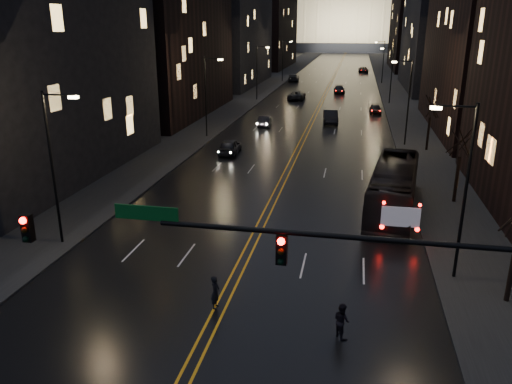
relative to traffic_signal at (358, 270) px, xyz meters
The scene contains 34 objects.
ground 7.81m from the traffic_signal, behind, with size 900.00×900.00×0.00m, color black.
road 130.24m from the traffic_signal, 92.60° to the left, with size 20.00×320.00×0.02m, color black.
sidewalk_left 131.62m from the traffic_signal, 98.71° to the left, with size 8.00×320.00×0.16m, color black.
sidewalk_right 130.35m from the traffic_signal, 86.44° to the left, with size 8.00×320.00×0.16m, color black.
center_line 130.24m from the traffic_signal, 92.60° to the left, with size 0.62×320.00×0.01m, color orange.
building_left_near 35.26m from the traffic_signal, 140.72° to the left, with size 12.00×28.00×22.00m, color black.
building_left_mid 60.99m from the traffic_signal, 116.48° to the left, with size 12.00×30.00×28.00m, color black.
building_left_far 95.98m from the traffic_signal, 106.30° to the left, with size 12.00×34.00×20.00m, color black.
building_left_dist 142.73m from the traffic_signal, 100.88° to the left, with size 12.00×40.00×24.00m, color black.
building_right_mid 93.57m from the traffic_signal, 80.68° to the left, with size 12.00×34.00×26.00m, color black.
building_right_dist 140.94m from the traffic_signal, 83.85° to the left, with size 12.00×40.00×22.00m, color black.
capitol 250.36m from the traffic_signal, 91.35° to the left, with size 90.00×50.00×58.50m.
traffic_signal is the anchor object (origin of this frame).
streetlamp_right_near 11.14m from the traffic_signal, 63.88° to the left, with size 2.13×0.25×9.00m.
streetlamp_left_near 19.48m from the traffic_signal, 149.10° to the left, with size 2.13×0.25×9.00m.
streetlamp_right_mid 40.30m from the traffic_signal, 83.01° to the left, with size 2.13×0.25×9.00m.
streetlamp_left_mid 43.36m from the traffic_signal, 112.68° to the left, with size 2.13×0.25×9.00m.
streetlamp_right_far 70.18m from the traffic_signal, 85.99° to the left, with size 2.13×0.25×9.00m.
streetlamp_left_far 71.97m from the traffic_signal, 103.43° to the left, with size 2.13×0.25×9.00m.
streetlamp_right_dist 100.12m from the traffic_signal, 87.19° to the left, with size 2.13×0.25×9.00m.
streetlamp_left_dist 101.39m from the traffic_signal, 99.49° to the left, with size 2.13×0.25×9.00m.
tree_right_mid 23.13m from the traffic_signal, 72.13° to the left, with size 2.40×2.40×6.65m.
tree_right_far 38.67m from the traffic_signal, 79.43° to the left, with size 2.40×2.40×6.65m.
bus 20.15m from the traffic_signal, 82.50° to the left, with size 2.80×11.96×3.33m, color black.
oncoming_car_a 35.52m from the traffic_signal, 110.64° to the left, with size 1.81×4.49×1.53m, color black.
oncoming_car_b 49.25m from the traffic_signal, 103.56° to the left, with size 1.45×4.15×1.37m, color black.
oncoming_car_c 72.85m from the traffic_signal, 98.14° to the left, with size 2.58×5.60×1.56m, color black.
oncoming_car_d 102.01m from the traffic_signal, 98.13° to the left, with size 2.32×5.70×1.66m, color black.
receding_car_a 51.67m from the traffic_signal, 93.79° to the left, with size 1.79×5.14×1.69m, color black.
receding_car_b 60.53m from the traffic_signal, 87.54° to the left, with size 1.61×4.00×1.36m, color black.
receding_car_c 81.88m from the traffic_signal, 92.39° to the left, with size 1.95×4.80×1.39m, color black.
receding_car_d 126.41m from the traffic_signal, 89.39° to the left, with size 2.42×5.25×1.46m, color black.
pedestrian_a 8.99m from the traffic_signal, 140.68° to the left, with size 0.59×0.39×1.61m, color black.
pedestrian_b 5.81m from the traffic_signal, 95.82° to the left, with size 0.76×0.41×1.55m, color black.
Camera 1 is at (5.49, -14.28, 12.38)m, focal length 35.00 mm.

